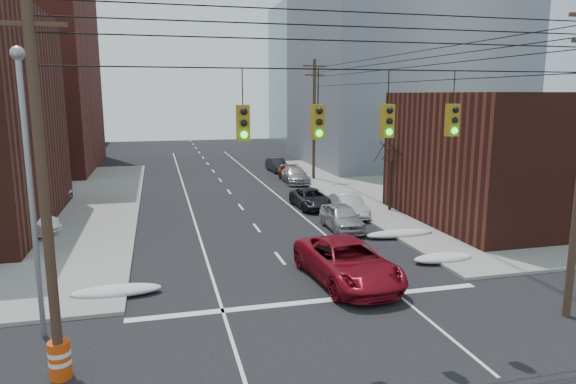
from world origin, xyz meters
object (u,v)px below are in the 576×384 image
lot_car_a (13,222)px  construction_barrel (60,359)px  lot_car_b (30,191)px  parked_car_b (348,205)px  parked_car_e (292,173)px  parked_car_c (311,199)px  parked_car_d (295,175)px  red_pickup (347,262)px  parked_car_a (342,217)px  parked_car_f (277,165)px

lot_car_a → construction_barrel: bearing=-140.8°
lot_car_b → lot_car_a: bearing=-173.7°
parked_car_b → parked_car_e: 14.64m
lot_car_a → construction_barrel: (5.01, -16.04, -0.37)m
parked_car_c → parked_car_d: (1.60, 10.33, 0.06)m
parked_car_b → red_pickup: bearing=-110.4°
parked_car_a → parked_car_e: parked_car_a is taller
parked_car_f → construction_barrel: (-14.90, -37.01, -0.12)m
parked_car_a → parked_car_d: bearing=86.2°
parked_car_a → parked_car_c: 6.17m
parked_car_b → parked_car_f: size_ratio=1.05×
parked_car_b → parked_car_f: (0.00, 20.60, -0.03)m
red_pickup → lot_car_b: (-16.77, 20.70, 0.05)m
red_pickup → parked_car_c: (2.75, 14.30, -0.23)m
parked_car_e → lot_car_a: 24.93m
parked_car_b → parked_car_c: size_ratio=0.93×
parked_car_f → parked_car_d: bearing=-93.7°
parked_car_c → parked_car_e: 11.72m
red_pickup → parked_car_e: red_pickup is taller
parked_car_d → construction_barrel: 33.28m
red_pickup → parked_car_c: size_ratio=1.35×
parked_car_f → lot_car_a: 28.92m
parked_car_a → lot_car_a: lot_car_a is taller
parked_car_f → lot_car_b: size_ratio=0.73×
parked_car_a → parked_car_d: size_ratio=0.91×
red_pickup → lot_car_b: red_pickup is taller
parked_car_d → lot_car_a: lot_car_a is taller
parked_car_b → lot_car_a: size_ratio=0.92×
parked_car_a → lot_car_b: lot_car_b is taller
parked_car_d → construction_barrel: size_ratio=4.50×
parked_car_e → lot_car_b: (-21.12, -5.21, 0.19)m
construction_barrel → parked_car_a: bearing=44.9°
parked_car_a → parked_car_f: (1.60, 23.74, -0.07)m
parked_car_b → lot_car_a: lot_car_a is taller
parked_car_a → parked_car_c: (0.00, 6.17, -0.11)m
parked_car_c → lot_car_a: 18.63m
parked_car_c → parked_car_d: parked_car_d is taller
parked_car_b → parked_car_a: bearing=-116.3°
red_pickup → parked_car_e: size_ratio=1.45×
parked_car_a → lot_car_a: (-18.31, 2.78, 0.17)m
lot_car_b → construction_barrel: 26.57m
red_pickup → parked_car_c: 14.57m
parked_car_d → parked_car_e: bearing=92.5°
parked_car_c → lot_car_a: size_ratio=1.00×
parked_car_a → parked_car_f: parked_car_a is taller
lot_car_a → lot_car_b: (-1.21, 9.79, 0.01)m
construction_barrel → lot_car_b: bearing=103.5°
red_pickup → parked_car_f: red_pickup is taller
lot_car_a → construction_barrel: size_ratio=4.33×
parked_car_c → construction_barrel: (-13.30, -19.43, -0.09)m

